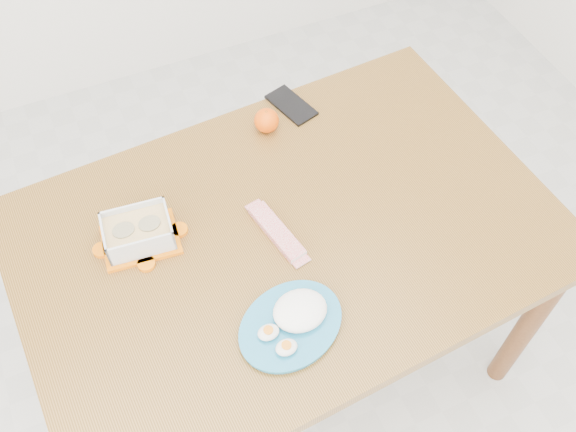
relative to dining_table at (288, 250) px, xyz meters
name	(u,v)px	position (x,y,z in m)	size (l,w,h in m)	color
ground	(306,406)	(-0.01, -0.18, -0.66)	(3.50, 3.50, 0.00)	#B7B7B2
dining_table	(288,250)	(0.00, 0.00, 0.00)	(1.35, 0.95, 0.75)	brown
food_container	(138,232)	(-0.33, 0.11, 0.13)	(0.19, 0.15, 0.08)	orange
orange_fruit	(267,120)	(0.08, 0.33, 0.12)	(0.07, 0.07, 0.07)	#E84B04
rice_plate	(294,320)	(-0.09, -0.23, 0.11)	(0.31, 0.31, 0.07)	#1A6E93
candy_bar	(277,232)	(-0.03, 0.00, 0.10)	(0.18, 0.05, 0.02)	#BD090F
smartphone	(291,105)	(0.18, 0.38, 0.09)	(0.07, 0.15, 0.01)	black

